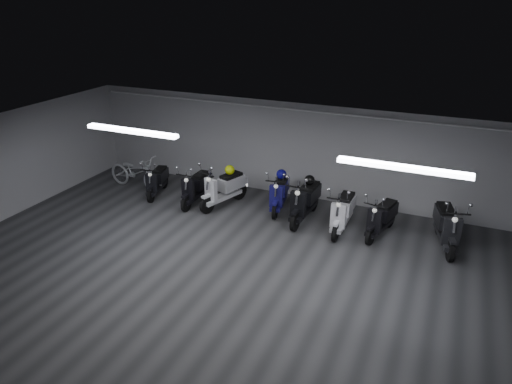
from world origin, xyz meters
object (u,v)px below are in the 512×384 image
at_px(scooter_1, 196,182).
at_px(scooter_9, 448,219).
at_px(scooter_8, 382,212).
at_px(helmet_2, 230,170).
at_px(helmet_1, 281,174).
at_px(bicycle, 135,168).
at_px(helmet_0, 310,180).
at_px(scooter_5, 305,195).
at_px(scooter_0, 157,176).
at_px(scooter_4, 279,188).
at_px(scooter_2, 223,183).
at_px(scooter_6, 343,206).

distance_m(scooter_1, scooter_9, 6.72).
relative_size(scooter_8, helmet_2, 6.25).
xyz_separation_m(scooter_9, helmet_1, (-4.42, 0.60, 0.24)).
bearing_deg(scooter_1, bicycle, 173.74).
bearing_deg(helmet_0, scooter_5, -93.14).
height_order(scooter_0, scooter_8, scooter_8).
distance_m(bicycle, helmet_0, 5.50).
height_order(scooter_0, helmet_2, scooter_0).
bearing_deg(scooter_4, scooter_2, -175.54).
bearing_deg(scooter_2, helmet_1, 41.49).
bearing_deg(helmet_2, scooter_0, -171.17).
bearing_deg(bicycle, scooter_2, -85.00).
xyz_separation_m(scooter_6, scooter_8, (0.96, 0.11, -0.05)).
distance_m(scooter_4, bicycle, 4.62).
bearing_deg(helmet_1, helmet_0, -18.89).
bearing_deg(scooter_5, helmet_0, 90.00).
bearing_deg(helmet_2, helmet_1, 15.28).
bearing_deg(scooter_4, helmet_1, 90.00).
relative_size(scooter_6, scooter_8, 1.07).
distance_m(helmet_0, helmet_1, 0.97).
bearing_deg(helmet_2, scooter_6, -6.38).
bearing_deg(scooter_5, scooter_2, -175.66).
xyz_separation_m(scooter_5, helmet_2, (-2.31, 0.20, 0.28)).
distance_m(scooter_2, helmet_0, 2.46).
distance_m(scooter_5, scooter_9, 3.52).
distance_m(scooter_2, scooter_5, 2.39).
bearing_deg(scooter_5, scooter_0, -175.00).
bearing_deg(bicycle, scooter_8, -84.22).
bearing_deg(helmet_0, helmet_2, -178.18).
bearing_deg(scooter_5, scooter_8, 1.40).
bearing_deg(helmet_0, scooter_8, -9.58).
relative_size(scooter_1, scooter_2, 0.92).
distance_m(scooter_1, helmet_0, 3.27).
bearing_deg(scooter_6, scooter_0, 179.98).
xyz_separation_m(scooter_4, scooter_9, (4.37, -0.35, 0.06)).
xyz_separation_m(scooter_1, scooter_9, (6.72, 0.18, 0.07)).
relative_size(scooter_9, helmet_2, 7.05).
height_order(scooter_5, helmet_1, scooter_5).
relative_size(scooter_2, bicycle, 0.94).
distance_m(scooter_0, scooter_1, 1.37).
bearing_deg(scooter_0, scooter_8, -12.60).
bearing_deg(scooter_1, scooter_5, 2.83).
height_order(scooter_6, helmet_0, scooter_6).
bearing_deg(scooter_6, helmet_2, 173.86).
xyz_separation_m(scooter_5, scooter_9, (3.52, -0.01, -0.01)).
distance_m(helmet_1, helmet_2, 1.47).
height_order(scooter_9, helmet_0, scooter_9).
distance_m(scooter_0, scooter_8, 6.58).
bearing_deg(bicycle, scooter_9, -83.79).
bearing_deg(scooter_2, helmet_2, 90.00).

